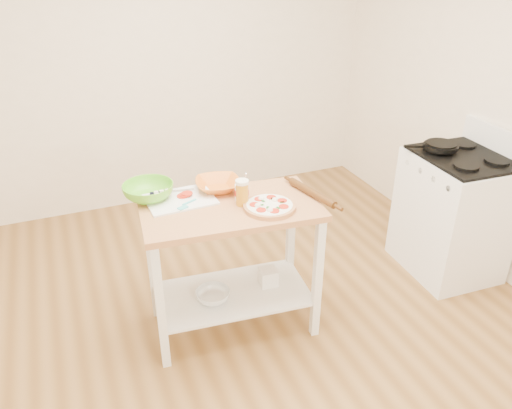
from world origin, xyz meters
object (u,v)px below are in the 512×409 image
object	(u,v)px
skillet	(440,146)
orange_bowl	(218,185)
gas_stove	(453,214)
green_bowl	(148,191)
prep_island	(231,243)
spatula	(186,205)
yogurt_tub	(242,192)
pizza	(269,206)
rolling_pin	(312,193)
shelf_bin	(268,277)
shelf_glass_bowl	(213,296)
beer_pint	(242,192)
cutting_board	(180,199)
knife	(166,192)

from	to	relation	value
skillet	orange_bowl	world-z (taller)	skillet
gas_stove	green_bowl	distance (m)	2.26
prep_island	spatula	distance (m)	0.38
green_bowl	yogurt_tub	bearing A→B (deg)	-24.25
pizza	yogurt_tub	world-z (taller)	yogurt_tub
skillet	spatula	size ratio (longest dim) A/B	2.72
rolling_pin	shelf_bin	size ratio (longest dim) A/B	3.62
yogurt_tub	shelf_glass_bowl	distance (m)	0.70
shelf_bin	prep_island	bearing A→B (deg)	179.73
shelf_glass_bowl	gas_stove	bearing A→B (deg)	0.75
gas_stove	skillet	world-z (taller)	gas_stove
prep_island	green_bowl	xyz separation A→B (m)	(-0.43, 0.27, 0.31)
beer_pint	skillet	bearing A→B (deg)	5.85
cutting_board	green_bowl	world-z (taller)	green_bowl
prep_island	gas_stove	size ratio (longest dim) A/B	1.00
knife	rolling_pin	distance (m)	0.90
knife	shelf_glass_bowl	world-z (taller)	knife
spatula	cutting_board	bearing A→B (deg)	72.85
cutting_board	shelf_bin	world-z (taller)	cutting_board
gas_stove	yogurt_tub	world-z (taller)	gas_stove
pizza	shelf_bin	xyz separation A→B (m)	(0.05, 0.12, -0.60)
green_bowl	prep_island	bearing A→B (deg)	-32.83
knife	yogurt_tub	world-z (taller)	yogurt_tub
gas_stove	yogurt_tub	xyz separation A→B (m)	(-1.67, 0.04, 0.48)
orange_bowl	spatula	bearing A→B (deg)	-149.02
prep_island	gas_stove	world-z (taller)	gas_stove
knife	rolling_pin	world-z (taller)	rolling_pin
orange_bowl	shelf_bin	distance (m)	0.71
cutting_board	yogurt_tub	bearing A→B (deg)	-24.13
knife	shelf_bin	bearing A→B (deg)	-16.62
beer_pint	shelf_bin	distance (m)	0.69
yogurt_tub	orange_bowl	bearing A→B (deg)	115.58
knife	beer_pint	xyz separation A→B (m)	(0.39, -0.30, 0.06)
knife	orange_bowl	xyz separation A→B (m)	(0.32, -0.06, 0.02)
pizza	rolling_pin	distance (m)	0.31
gas_stove	orange_bowl	bearing A→B (deg)	175.66
skillet	shelf_bin	world-z (taller)	skillet
green_bowl	beer_pint	distance (m)	0.57
cutting_board	spatula	bearing A→B (deg)	-84.32
pizza	knife	distance (m)	0.66
spatula	orange_bowl	size ratio (longest dim) A/B	0.49
shelf_bin	shelf_glass_bowl	bearing A→B (deg)	-176.41
orange_bowl	rolling_pin	bearing A→B (deg)	-31.34
pizza	shelf_glass_bowl	bearing A→B (deg)	164.87
cutting_board	knife	distance (m)	0.12
gas_stove	knife	world-z (taller)	gas_stove
prep_island	spatula	world-z (taller)	spatula
gas_stove	skillet	size ratio (longest dim) A/B	3.00
rolling_pin	gas_stove	bearing A→B (deg)	3.44
gas_stove	knife	size ratio (longest dim) A/B	4.09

